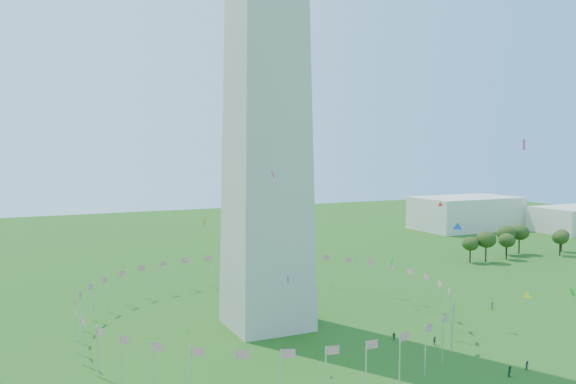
% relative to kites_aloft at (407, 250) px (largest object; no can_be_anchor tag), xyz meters
% --- Properties ---
extents(flag_ring, '(80.24, 80.24, 9.00)m').
position_rel_kites_aloft_xyz_m(flag_ring, '(-16.09, 28.95, -15.93)').
color(flag_ring, silver).
rests_on(flag_ring, ground).
extents(gov_building_east_a, '(50.00, 30.00, 16.00)m').
position_rel_kites_aloft_xyz_m(gov_building_east_a, '(133.91, 128.95, -12.43)').
color(gov_building_east_a, beige).
rests_on(gov_building_east_a, ground).
extents(gov_building_east_b, '(35.00, 25.00, 12.00)m').
position_rel_kites_aloft_xyz_m(gov_building_east_b, '(173.91, 98.95, -14.43)').
color(gov_building_east_b, beige).
rests_on(gov_building_east_b, ground).
extents(kites_aloft, '(110.72, 85.61, 36.82)m').
position_rel_kites_aloft_xyz_m(kites_aloft, '(0.00, 0.00, 0.00)').
color(kites_aloft, blue).
rests_on(kites_aloft, ground).
extents(tree_line_east, '(52.72, 15.84, 11.08)m').
position_rel_kites_aloft_xyz_m(tree_line_east, '(97.12, 64.68, -15.38)').
color(tree_line_east, '#314918').
rests_on(tree_line_east, ground).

